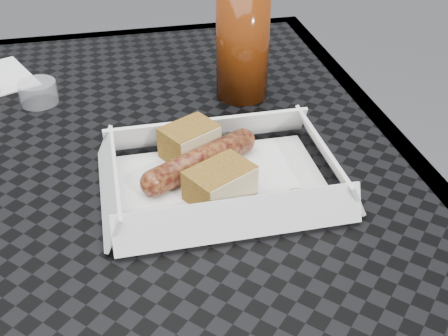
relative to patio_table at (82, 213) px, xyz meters
name	(u,v)px	position (x,y,z in m)	size (l,w,h in m)	color
patio_table	(82,213)	(0.00, 0.00, 0.00)	(0.80, 0.80, 0.74)	black
food_tray	(222,184)	(0.16, -0.08, 0.08)	(0.22, 0.15, 0.00)	white
bratwurst	(201,161)	(0.14, -0.06, 0.09)	(0.14, 0.09, 0.03)	brown
bread_near	(189,141)	(0.13, -0.02, 0.10)	(0.06, 0.04, 0.04)	olive
bread_far	(220,183)	(0.15, -0.10, 0.10)	(0.07, 0.04, 0.03)	olive
veg_garnish	(305,203)	(0.23, -0.13, 0.08)	(0.03, 0.03, 0.00)	#ED4B0A
condiment_cup_empty	(38,93)	(-0.04, 0.16, 0.09)	(0.05, 0.05, 0.03)	silver
drink_glass	(243,43)	(0.23, 0.12, 0.15)	(0.07, 0.07, 0.15)	#552007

